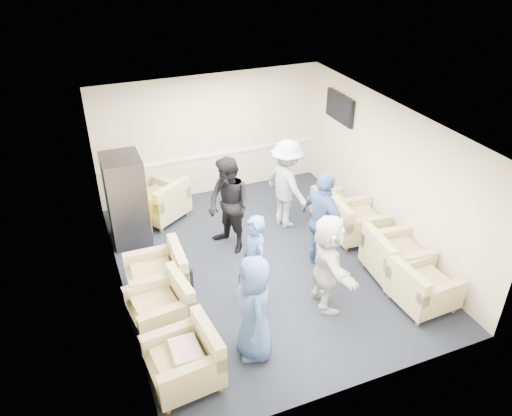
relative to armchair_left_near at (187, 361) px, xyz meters
name	(u,v)px	position (x,y,z in m)	size (l,w,h in m)	color
floor	(264,263)	(1.98, 2.05, -0.36)	(6.00, 6.00, 0.00)	black
ceiling	(265,123)	(1.98, 2.05, 2.34)	(6.00, 6.00, 0.00)	white
back_wall	(211,136)	(1.98, 5.05, 0.99)	(5.00, 0.02, 2.70)	beige
front_wall	(361,312)	(1.98, -0.95, 0.99)	(5.00, 0.02, 2.70)	beige
left_wall	(114,229)	(-0.52, 2.05, 0.99)	(0.02, 6.00, 2.70)	beige
right_wall	(389,174)	(4.48, 2.05, 0.99)	(0.02, 6.00, 2.70)	beige
chair_rail	(212,155)	(1.98, 5.03, 0.54)	(4.98, 0.04, 0.06)	white
tv	(340,108)	(4.42, 3.85, 1.69)	(0.10, 1.00, 0.58)	black
armchair_left_near	(187,361)	(0.00, 0.00, 0.00)	(0.99, 0.99, 0.72)	tan
armchair_left_mid	(163,308)	(-0.06, 1.16, -0.01)	(0.98, 0.98, 0.70)	tan
armchair_left_far	(160,277)	(0.06, 1.90, 0.01)	(0.94, 0.94, 0.74)	tan
armchair_right_near	(421,288)	(3.85, 0.06, -0.01)	(0.92, 0.92, 0.71)	tan
armchair_right_midnear	(393,258)	(3.91, 0.90, 0.01)	(1.01, 1.01, 0.75)	tan
armchair_right_midfar	(354,222)	(3.90, 2.15, 0.00)	(1.00, 1.00, 0.73)	tan
armchair_right_far	(332,208)	(3.85, 2.88, -0.06)	(0.79, 0.79, 0.60)	tan
armchair_corner	(161,203)	(0.61, 4.26, 0.02)	(1.32, 1.32, 0.76)	tan
vending_machine	(126,200)	(-0.11, 3.77, 0.52)	(0.71, 0.83, 1.75)	#4A4A51
backpack	(184,276)	(0.46, 1.94, -0.13)	(0.28, 0.21, 0.44)	black
pillow	(186,352)	(-0.01, -0.01, 0.19)	(0.48, 0.36, 0.14)	beige
person_front_left	(254,308)	(1.02, 0.14, 0.47)	(0.81, 0.53, 1.66)	#3A568B
person_mid_left	(254,262)	(1.42, 1.14, 0.45)	(0.59, 0.39, 1.62)	#3A568B
person_back_left	(229,206)	(1.57, 2.75, 0.57)	(0.90, 0.70, 1.85)	black
person_back_right	(287,184)	(2.91, 3.12, 0.56)	(1.19, 0.68, 1.84)	beige
person_mid_right	(323,222)	(2.89, 1.61, 0.56)	(1.08, 0.45, 1.85)	#3A568B
person_front_right	(328,262)	(2.47, 0.68, 0.47)	(1.55, 0.49, 1.67)	silver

